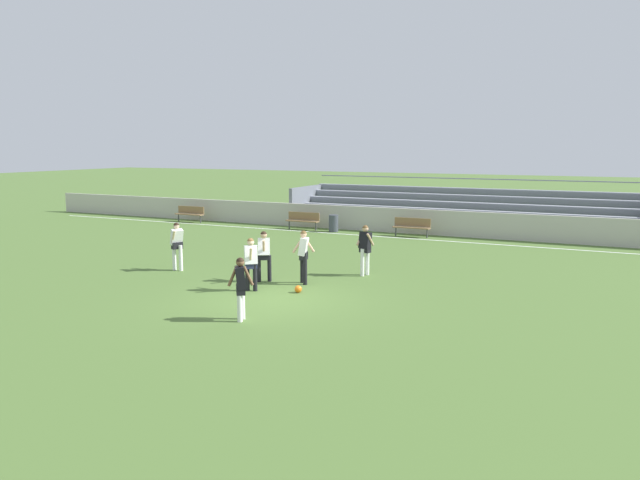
{
  "coord_description": "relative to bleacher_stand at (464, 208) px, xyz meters",
  "views": [
    {
      "loc": [
        8.27,
        -14.36,
        4.34
      ],
      "look_at": [
        -0.07,
        3.27,
        1.25
      ],
      "focal_mm": 33.47,
      "sensor_mm": 36.0,
      "label": 1
    }
  ],
  "objects": [
    {
      "name": "ground_plane",
      "position": [
        -1.69,
        -17.48,
        -1.06
      ],
      "size": [
        160.0,
        160.0,
        0.0
      ],
      "primitive_type": "plane",
      "color": "#4C6B30"
    },
    {
      "name": "field_line_sideline",
      "position": [
        -1.69,
        -4.83,
        -1.06
      ],
      "size": [
        44.0,
        0.12,
        0.01
      ],
      "primitive_type": "cube",
      "color": "white",
      "rests_on": "ground"
    },
    {
      "name": "sideline_wall",
      "position": [
        -1.69,
        -3.22,
        -0.44
      ],
      "size": [
        48.0,
        0.16,
        1.24
      ],
      "primitive_type": "cube",
      "color": "#BCB7AD",
      "rests_on": "ground"
    },
    {
      "name": "bleacher_stand",
      "position": [
        0.0,
        0.0,
        0.0
      ],
      "size": [
        18.84,
        4.45,
        2.54
      ],
      "color": "#9EA3AD",
      "rests_on": "ground"
    },
    {
      "name": "bench_near_bin",
      "position": [
        -14.8,
        -4.18,
        -0.51
      ],
      "size": [
        1.8,
        0.4,
        0.9
      ],
      "color": "olive",
      "rests_on": "ground"
    },
    {
      "name": "bench_centre_sideline",
      "position": [
        -1.59,
        -4.18,
        -0.51
      ],
      "size": [
        1.8,
        0.4,
        0.9
      ],
      "color": "olive",
      "rests_on": "ground"
    },
    {
      "name": "bench_far_left",
      "position": [
        -7.49,
        -4.18,
        -0.51
      ],
      "size": [
        1.8,
        0.4,
        0.9
      ],
      "color": "olive",
      "rests_on": "ground"
    },
    {
      "name": "trash_bin",
      "position": [
        -5.68,
        -4.3,
        -0.63
      ],
      "size": [
        0.48,
        0.48,
        0.87
      ],
      "primitive_type": "cylinder",
      "color": "#3D424C",
      "rests_on": "ground"
    },
    {
      "name": "player_white_dropping_back",
      "position": [
        -2.81,
        -16.84,
        -0.1
      ],
      "size": [
        0.48,
        0.62,
        1.62
      ],
      "color": "black",
      "rests_on": "ground"
    },
    {
      "name": "player_white_overlapping",
      "position": [
        -3.1,
        -15.59,
        -0.08
      ],
      "size": [
        0.51,
        0.69,
        1.65
      ],
      "color": "black",
      "rests_on": "ground"
    },
    {
      "name": "player_white_pressing_high",
      "position": [
        -6.75,
        -15.39,
        -0.05
      ],
      "size": [
        0.52,
        0.63,
        1.7
      ],
      "color": "white",
      "rests_on": "ground"
    },
    {
      "name": "player_white_trailing_run",
      "position": [
        -1.81,
        -15.32,
        -0.04
      ],
      "size": [
        0.62,
        0.47,
        1.71
      ],
      "color": "black",
      "rests_on": "ground"
    },
    {
      "name": "player_dark_challenging",
      "position": [
        -0.49,
        -13.35,
        -0.03
      ],
      "size": [
        0.56,
        0.44,
        1.72
      ],
      "color": "white",
      "rests_on": "ground"
    },
    {
      "name": "player_dark_wide_right",
      "position": [
        -1.4,
        -19.6,
        -0.11
      ],
      "size": [
        0.58,
        0.47,
        1.61
      ],
      "color": "white",
      "rests_on": "ground"
    },
    {
      "name": "soccer_ball",
      "position": [
        -1.42,
        -16.44,
        -0.95
      ],
      "size": [
        0.22,
        0.22,
        0.22
      ],
      "primitive_type": "sphere",
      "color": "orange",
      "rests_on": "ground"
    }
  ]
}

